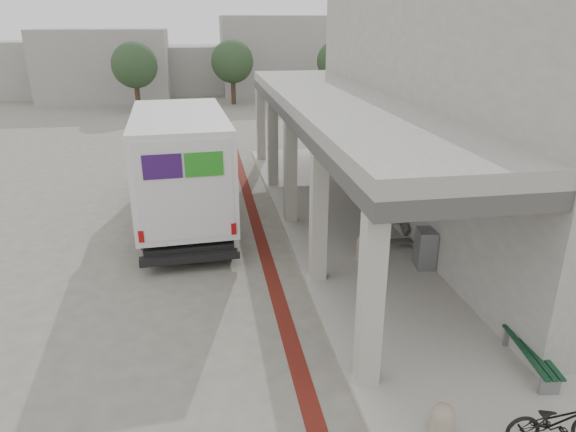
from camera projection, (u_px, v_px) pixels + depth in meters
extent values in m
plane|color=#69635A|center=(235.00, 298.00, 12.19)|extent=(120.00, 120.00, 0.00)
cube|color=#5B1A12|center=(266.00, 259.00, 14.19)|extent=(0.35, 40.00, 0.01)
cube|color=#A29C91|center=(396.00, 282.00, 12.79)|extent=(4.40, 28.00, 0.12)
cube|color=gray|center=(454.00, 110.00, 16.21)|extent=(4.30, 17.00, 7.00)
cube|color=#484643|center=(339.00, 114.00, 15.64)|extent=(3.40, 16.90, 0.35)
cube|color=gray|center=(339.00, 102.00, 15.51)|extent=(3.40, 16.90, 0.35)
cube|color=gray|center=(105.00, 65.00, 41.28)|extent=(10.00, 6.00, 5.50)
cube|color=gray|center=(194.00, 69.00, 46.31)|extent=(8.00, 6.00, 4.00)
cube|color=gray|center=(273.00, 55.00, 45.10)|extent=(9.00, 6.00, 6.50)
cube|color=gray|center=(38.00, 69.00, 43.29)|extent=(7.00, 5.00, 4.50)
cylinder|color=#38281C|center=(137.00, 94.00, 36.77)|extent=(0.36, 0.36, 2.40)
sphere|color=#243921|center=(134.00, 65.00, 36.05)|extent=(3.20, 3.20, 3.20)
cylinder|color=#38281C|center=(233.00, 88.00, 39.69)|extent=(0.36, 0.36, 2.40)
sphere|color=#243921|center=(232.00, 62.00, 38.98)|extent=(3.20, 3.20, 3.20)
cylinder|color=#38281C|center=(337.00, 88.00, 40.01)|extent=(0.36, 0.36, 2.40)
sphere|color=#243921|center=(338.00, 61.00, 39.29)|extent=(3.20, 3.20, 3.20)
cube|color=black|center=(184.00, 205.00, 16.99)|extent=(2.79, 7.94, 0.34)
cube|color=silver|center=(181.00, 162.00, 15.46)|extent=(3.01, 5.95, 2.91)
cube|color=silver|center=(178.00, 140.00, 19.03)|extent=(2.80, 2.27, 2.57)
cube|color=silver|center=(180.00, 157.00, 20.44)|extent=(2.49, 0.81, 0.89)
cube|color=black|center=(177.00, 119.00, 19.62)|extent=(2.49, 0.68, 1.17)
cube|color=black|center=(190.00, 258.00, 13.35)|extent=(2.58, 0.43, 0.20)
cube|color=#321253|center=(135.00, 142.00, 15.71)|extent=(0.11, 1.56, 0.84)
cube|color=#24891D|center=(132.00, 155.00, 14.19)|extent=(0.11, 1.56, 0.84)
cube|color=#321253|center=(162.00, 167.00, 12.44)|extent=(0.95, 0.09, 0.61)
cube|color=#24891D|center=(204.00, 164.00, 12.65)|extent=(0.95, 0.09, 0.61)
cylinder|color=black|center=(150.00, 180.00, 19.38)|extent=(0.37, 1.02, 1.01)
cylinder|color=black|center=(212.00, 177.00, 19.86)|extent=(0.37, 1.02, 1.01)
cylinder|color=black|center=(146.00, 232.00, 14.70)|extent=(0.37, 1.02, 1.01)
cylinder|color=black|center=(227.00, 225.00, 15.18)|extent=(0.37, 1.02, 1.01)
cube|color=gray|center=(550.00, 385.00, 8.83)|extent=(0.37, 0.12, 0.36)
cube|color=gray|center=(513.00, 338.00, 10.15)|extent=(0.37, 0.12, 0.36)
cube|color=#123720|center=(525.00, 351.00, 9.42)|extent=(0.32, 1.70, 0.04)
cube|color=#123720|center=(532.00, 351.00, 9.42)|extent=(0.32, 1.70, 0.04)
cube|color=#123720|center=(539.00, 351.00, 9.43)|extent=(0.32, 1.70, 0.04)
cylinder|color=gray|center=(442.00, 424.00, 7.97)|extent=(0.37, 0.37, 0.37)
sphere|color=gray|center=(443.00, 415.00, 7.90)|extent=(0.37, 0.37, 0.37)
cylinder|color=gray|center=(364.00, 250.00, 13.90)|extent=(0.45, 0.45, 0.45)
sphere|color=gray|center=(365.00, 242.00, 13.82)|extent=(0.45, 0.45, 0.45)
cube|color=gray|center=(426.00, 248.00, 13.31)|extent=(0.55, 0.68, 1.03)
imported|color=black|center=(557.00, 421.00, 7.73)|extent=(1.61, 0.68, 0.82)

